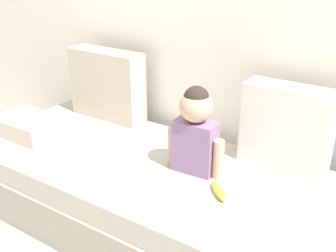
# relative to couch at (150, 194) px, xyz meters

# --- Properties ---
(ground_plane) EXTENTS (12.00, 12.00, 0.00)m
(ground_plane) POSITION_rel_couch_xyz_m (0.00, 0.00, -0.20)
(ground_plane) COLOR #B2ADA3
(couch) EXTENTS (2.24, 0.95, 0.40)m
(couch) POSITION_rel_couch_xyz_m (0.00, 0.00, 0.00)
(couch) COLOR #9C978F
(couch) RESTS_ON ground
(throw_pillow_left) EXTENTS (0.54, 0.16, 0.47)m
(throw_pillow_left) POSITION_rel_couch_xyz_m (-0.62, 0.38, 0.44)
(throw_pillow_left) COLOR #C1B29E
(throw_pillow_left) RESTS_ON couch
(throw_pillow_right) EXTENTS (0.46, 0.16, 0.45)m
(throw_pillow_right) POSITION_rel_couch_xyz_m (0.62, 0.38, 0.43)
(throw_pillow_right) COLOR silver
(throw_pillow_right) RESTS_ON couch
(toddler) EXTENTS (0.33, 0.17, 0.47)m
(toddler) POSITION_rel_couch_xyz_m (0.25, 0.07, 0.45)
(toddler) COLOR gray
(toddler) RESTS_ON couch
(banana) EXTENTS (0.15, 0.15, 0.04)m
(banana) POSITION_rel_couch_xyz_m (0.46, -0.07, 0.22)
(banana) COLOR yellow
(banana) RESTS_ON couch
(folded_blanket) EXTENTS (0.40, 0.28, 0.12)m
(folded_blanket) POSITION_rel_couch_xyz_m (-0.84, -0.12, 0.26)
(folded_blanket) COLOR beige
(folded_blanket) RESTS_ON couch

